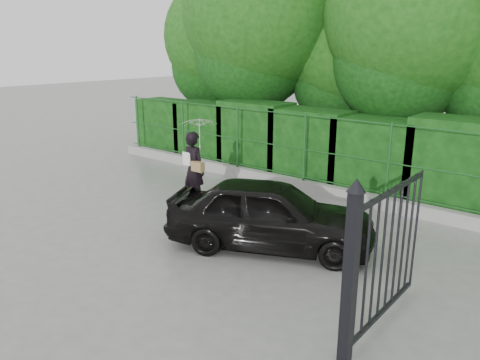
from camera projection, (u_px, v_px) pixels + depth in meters
The scene contains 8 objects.
ground at pixel (168, 238), 9.54m from camera, with size 80.00×80.00×0.00m, color gray.
kerb at pixel (290, 183), 12.83m from camera, with size 14.00×0.25×0.30m, color #9E9E99.
fence at pixel (299, 147), 12.40m from camera, with size 14.13×0.06×1.80m.
hedge at pixel (311, 147), 13.33m from camera, with size 14.20×1.20×2.19m.
trees at pixel (392, 15), 13.30m from camera, with size 17.10×6.15×8.08m.
gate at pixel (368, 260), 5.85m from camera, with size 0.22×2.33×2.36m.
woman at pixel (197, 151), 11.18m from camera, with size 0.93×0.89×2.15m.
car at pixel (270, 214), 8.96m from camera, with size 1.59×3.95×1.35m, color black.
Camera 1 is at (6.78, -5.87, 3.77)m, focal length 35.00 mm.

